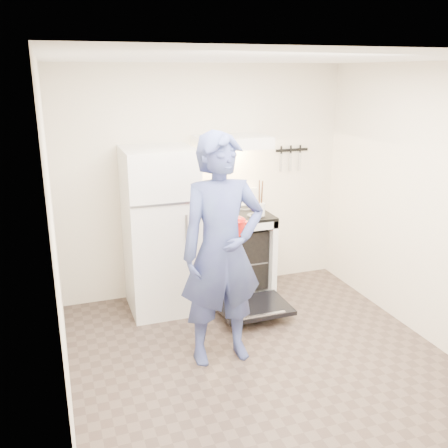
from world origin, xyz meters
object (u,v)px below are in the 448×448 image
(stove_body, at_px, (234,256))
(dutch_oven, at_px, (231,227))
(refrigerator, at_px, (161,231))
(person, at_px, (222,251))
(tea_kettle, at_px, (206,197))

(stove_body, relative_size, dutch_oven, 2.84)
(refrigerator, xyz_separation_m, stove_body, (0.81, 0.02, -0.39))
(person, height_order, dutch_oven, person)
(stove_body, bearing_deg, tea_kettle, 139.02)
(tea_kettle, distance_m, person, 1.40)
(refrigerator, bearing_deg, dutch_oven, -60.85)
(stove_body, height_order, person, person)
(dutch_oven, bearing_deg, stove_body, 68.04)
(tea_kettle, distance_m, dutch_oven, 1.08)
(refrigerator, bearing_deg, stove_body, 1.77)
(refrigerator, xyz_separation_m, person, (0.27, -1.13, 0.14))
(refrigerator, bearing_deg, person, -76.36)
(stove_body, distance_m, tea_kettle, 0.72)
(refrigerator, relative_size, person, 0.86)
(refrigerator, xyz_separation_m, dutch_oven, (0.46, -0.83, 0.24))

